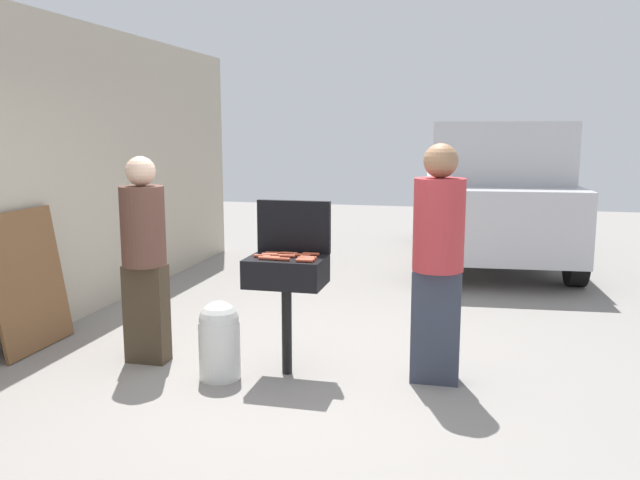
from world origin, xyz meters
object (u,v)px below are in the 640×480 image
(hot_dog_4, at_px, (309,258))
(hot_dog_10, at_px, (287,256))
(hot_dog_7, at_px, (270,255))
(parked_minivan, at_px, (492,192))
(hot_dog_3, at_px, (311,254))
(hot_dog_6, at_px, (272,258))
(bbq_grill, at_px, (286,276))
(hot_dog_1, at_px, (274,253))
(hot_dog_12, at_px, (306,259))
(hot_dog_13, at_px, (282,259))
(propane_tank, at_px, (219,338))
(hot_dog_2, at_px, (302,255))
(person_left, at_px, (144,252))
(leaning_board, at_px, (29,280))
(hot_dog_5, at_px, (304,261))
(hot_dog_8, at_px, (262,256))
(person_right, at_px, (438,255))
(hot_dog_0, at_px, (306,260))
(hot_dog_9, at_px, (290,254))
(hot_dog_11, at_px, (267,258))

(hot_dog_4, height_order, hot_dog_10, same)
(hot_dog_7, relative_size, parked_minivan, 0.03)
(hot_dog_3, distance_m, hot_dog_6, 0.33)
(hot_dog_6, bearing_deg, bbq_grill, 46.48)
(hot_dog_1, xyz_separation_m, hot_dog_6, (0.04, -0.17, 0.00))
(bbq_grill, relative_size, hot_dog_1, 7.22)
(hot_dog_12, bearing_deg, hot_dog_13, -160.68)
(hot_dog_7, height_order, propane_tank, hot_dog_7)
(hot_dog_2, distance_m, person_left, 1.32)
(hot_dog_1, bearing_deg, hot_dog_12, -26.89)
(leaning_board, bearing_deg, hot_dog_5, -4.73)
(hot_dog_7, distance_m, parked_minivan, 5.40)
(hot_dog_6, xyz_separation_m, hot_dog_7, (-0.05, 0.10, 0.00))
(hot_dog_1, height_order, hot_dog_8, same)
(hot_dog_4, distance_m, hot_dog_5, 0.12)
(person_right, height_order, parked_minivan, parked_minivan)
(hot_dog_3, bearing_deg, hot_dog_5, -86.57)
(hot_dog_6, height_order, leaning_board, leaning_board)
(bbq_grill, height_order, hot_dog_1, hot_dog_1)
(hot_dog_6, bearing_deg, hot_dog_0, -5.17)
(person_right, bearing_deg, hot_dog_13, 26.68)
(parked_minivan, bearing_deg, hot_dog_6, 67.47)
(hot_dog_6, xyz_separation_m, leaning_board, (-2.27, 0.15, -0.34))
(hot_dog_4, xyz_separation_m, hot_dog_13, (-0.18, -0.10, 0.00))
(hot_dog_12, bearing_deg, hot_dog_1, 153.11)
(hot_dog_13, relative_size, person_right, 0.07)
(bbq_grill, distance_m, hot_dog_4, 0.25)
(parked_minivan, bearing_deg, hot_dog_10, 68.15)
(hot_dog_9, relative_size, hot_dog_10, 1.00)
(hot_dog_13, bearing_deg, hot_dog_10, 88.84)
(hot_dog_6, bearing_deg, person_left, 175.64)
(hot_dog_7, bearing_deg, hot_dog_10, -7.94)
(hot_dog_3, xyz_separation_m, hot_dog_6, (-0.26, -0.20, 0.00))
(hot_dog_6, bearing_deg, hot_dog_10, 41.39)
(leaning_board, bearing_deg, hot_dog_1, 0.52)
(hot_dog_10, xyz_separation_m, person_left, (-1.21, 0.00, -0.02))
(hot_dog_9, relative_size, parked_minivan, 0.03)
(hot_dog_8, height_order, hot_dog_11, same)
(hot_dog_0, bearing_deg, hot_dog_9, 131.85)
(hot_dog_3, relative_size, person_left, 0.08)
(hot_dog_12, distance_m, parked_minivan, 5.39)
(hot_dog_2, distance_m, person_right, 1.04)
(hot_dog_8, height_order, hot_dog_10, same)
(hot_dog_0, distance_m, hot_dog_5, 0.04)
(hot_dog_0, relative_size, hot_dog_11, 1.00)
(hot_dog_4, height_order, leaning_board, leaning_board)
(hot_dog_0, xyz_separation_m, parked_minivan, (1.44, 5.23, 0.07))
(hot_dog_3, height_order, hot_dog_4, same)
(propane_tank, bearing_deg, person_right, 11.44)
(leaning_board, bearing_deg, hot_dog_4, -2.00)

